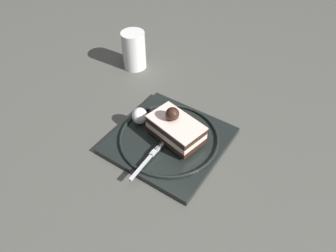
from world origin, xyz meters
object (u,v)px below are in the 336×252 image
at_px(dessert_plate, 168,139).
at_px(drink_glass_near, 134,51).
at_px(cake_slice, 176,128).
at_px(fork, 148,159).
at_px(whipped_cream_dollop, 141,115).

bearing_deg(dessert_plate, drink_glass_near, 147.75).
height_order(cake_slice, fork, cake_slice).
height_order(dessert_plate, fork, fork).
relative_size(dessert_plate, whipped_cream_dollop, 6.55).
distance_m(dessert_plate, drink_glass_near, 0.31).
bearing_deg(cake_slice, dessert_plate, -146.32).
height_order(dessert_plate, whipped_cream_dollop, whipped_cream_dollop).
height_order(fork, drink_glass_near, drink_glass_near).
distance_m(whipped_cream_dollop, drink_glass_near, 0.25).
xyz_separation_m(whipped_cream_dollop, drink_glass_near, (-0.19, 0.17, 0.01)).
height_order(whipped_cream_dollop, fork, whipped_cream_dollop).
height_order(dessert_plate, cake_slice, cake_slice).
xyz_separation_m(dessert_plate, fork, (0.01, -0.08, 0.01)).
distance_m(dessert_plate, whipped_cream_dollop, 0.08).
relative_size(whipped_cream_dollop, drink_glass_near, 0.37).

